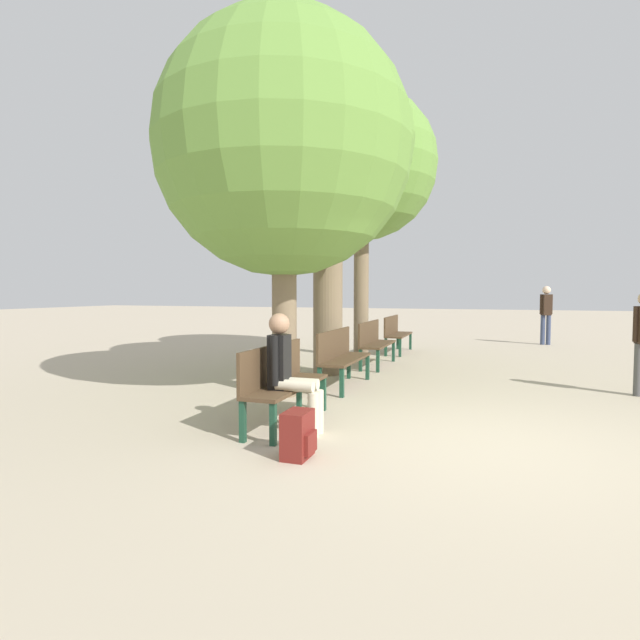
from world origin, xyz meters
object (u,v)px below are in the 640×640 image
at_px(tree_row_1, 328,145).
at_px(pedestrian_mid, 546,311).
at_px(bench_row_3, 395,331).
at_px(bench_row_1, 340,353).
at_px(tree_row_2, 362,166).
at_px(person_seated, 289,369).
at_px(backpack, 298,435).
at_px(bench_row_0, 281,378).
at_px(tree_row_0, 284,149).
at_px(bench_row_2, 374,340).

relative_size(tree_row_1, pedestrian_mid, 3.45).
bearing_deg(bench_row_3, bench_row_1, -90.00).
bearing_deg(bench_row_1, tree_row_2, 99.22).
relative_size(bench_row_3, tree_row_1, 0.28).
xyz_separation_m(bench_row_1, person_seated, (0.23, -2.70, 0.16)).
bearing_deg(person_seated, tree_row_2, 97.39).
height_order(bench_row_3, backpack, bench_row_3).
bearing_deg(pedestrian_mid, tree_row_2, -134.13).
distance_m(bench_row_1, tree_row_1, 3.91).
distance_m(bench_row_0, tree_row_0, 3.47).
height_order(bench_row_0, tree_row_2, tree_row_2).
bearing_deg(tree_row_0, person_seated, -65.20).
relative_size(backpack, pedestrian_mid, 0.26).
relative_size(bench_row_3, backpack, 3.79).
distance_m(bench_row_0, person_seated, 0.40).
height_order(bench_row_1, person_seated, person_seated).
xyz_separation_m(bench_row_1, tree_row_0, (-0.59, -0.93, 3.08)).
xyz_separation_m(tree_row_0, tree_row_2, (0.00, 4.55, 0.81)).
bearing_deg(bench_row_0, person_seated, -51.24).
distance_m(tree_row_1, backpack, 6.23).
bearing_deg(bench_row_0, bench_row_2, 90.00).
height_order(bench_row_3, tree_row_2, tree_row_2).
xyz_separation_m(bench_row_3, backpack, (0.63, -8.29, -0.33)).
distance_m(bench_row_0, tree_row_2, 7.21).
distance_m(bench_row_1, tree_row_2, 5.35).
xyz_separation_m(tree_row_0, backpack, (1.22, -2.53, -3.41)).
bearing_deg(bench_row_1, pedestrian_mid, 65.00).
bearing_deg(tree_row_1, tree_row_0, -90.00).
xyz_separation_m(bench_row_2, backpack, (0.63, -5.88, -0.33)).
relative_size(person_seated, backpack, 2.99).
bearing_deg(tree_row_2, bench_row_0, -84.43).
xyz_separation_m(backpack, pedestrian_mid, (3.17, 11.61, 0.76)).
relative_size(bench_row_0, bench_row_1, 1.00).
bearing_deg(person_seated, bench_row_1, 94.90).
distance_m(tree_row_0, backpack, 4.42).
height_order(bench_row_3, tree_row_0, tree_row_0).
distance_m(tree_row_1, pedestrian_mid, 8.89).
distance_m(bench_row_2, pedestrian_mid, 6.89).
xyz_separation_m(tree_row_1, person_seated, (0.82, -3.84, -3.54)).
distance_m(backpack, pedestrian_mid, 12.06).
height_order(tree_row_0, backpack, tree_row_0).
bearing_deg(tree_row_0, bench_row_2, 80.02).
xyz_separation_m(tree_row_0, tree_row_1, (0.00, 2.06, 0.61)).
bearing_deg(bench_row_0, tree_row_1, 99.42).
distance_m(bench_row_0, backpack, 1.27).
height_order(bench_row_0, pedestrian_mid, pedestrian_mid).
xyz_separation_m(bench_row_1, pedestrian_mid, (3.80, 8.15, 0.43)).
distance_m(bench_row_0, bench_row_1, 2.42).
height_order(bench_row_1, tree_row_1, tree_row_1).
relative_size(bench_row_2, tree_row_1, 0.28).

